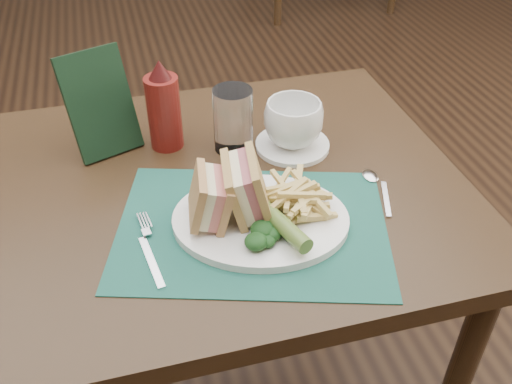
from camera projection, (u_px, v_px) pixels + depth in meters
floor at (198, 273)px, 1.91m from camera, size 7.00×7.00×0.00m
table_main at (228, 313)px, 1.30m from camera, size 0.90×0.75×0.75m
placemat at (252, 227)px, 0.97m from camera, size 0.53×0.44×0.00m
plate at (261, 220)px, 0.97m from camera, size 0.35×0.31×0.01m
sandwich_half_a at (198, 198)px, 0.92m from camera, size 0.09×0.10×0.10m
sandwich_half_b at (234, 188)px, 0.94m from camera, size 0.09×0.12×0.11m
kale_garnish at (270, 230)px, 0.92m from camera, size 0.11×0.08×0.03m
pickle_spear at (284, 226)px, 0.91m from camera, size 0.06×0.12×0.03m
fries_pile at (297, 191)px, 0.97m from camera, size 0.18×0.20×0.06m
fork at (149, 247)px, 0.92m from camera, size 0.06×0.17×0.01m
spoon at (380, 189)px, 1.04m from camera, size 0.08×0.15×0.01m
saucer at (292, 145)px, 1.16m from camera, size 0.15×0.15×0.01m
coffee_cup at (293, 123)px, 1.13m from camera, size 0.14×0.14×0.09m
drinking_glass at (233, 120)px, 1.12m from camera, size 0.09×0.09×0.13m
ketchup_bottle at (163, 105)px, 1.11m from camera, size 0.07×0.07×0.19m
check_presenter at (100, 104)px, 1.10m from camera, size 0.15×0.12×0.20m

